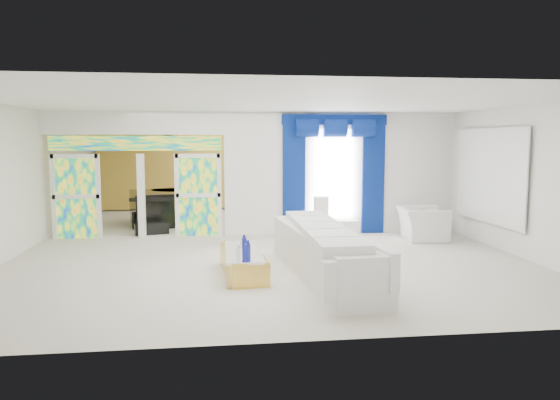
{
  "coord_description": "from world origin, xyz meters",
  "views": [
    {
      "loc": [
        -1.0,
        -11.68,
        2.29
      ],
      "look_at": [
        0.3,
        -1.2,
        1.1
      ],
      "focal_mm": 33.35,
      "sensor_mm": 36.0,
      "label": 1
    }
  ],
  "objects": [
    {
      "name": "floor",
      "position": [
        0.0,
        0.0,
        0.0
      ],
      "size": [
        12.0,
        12.0,
        0.0
      ],
      "primitive_type": "plane",
      "color": "#B7AF9E",
      "rests_on": "ground"
    },
    {
      "name": "dividing_wall",
      "position": [
        2.15,
        1.0,
        1.5
      ],
      "size": [
        5.7,
        0.18,
        3.0
      ],
      "primitive_type": "cube",
      "color": "white",
      "rests_on": "ground"
    },
    {
      "name": "dividing_header",
      "position": [
        -2.85,
        1.0,
        2.73
      ],
      "size": [
        4.3,
        0.18,
        0.55
      ],
      "primitive_type": "cube",
      "color": "white",
      "rests_on": "dividing_wall"
    },
    {
      "name": "stained_panel_left",
      "position": [
        -4.28,
        1.0,
        1.0
      ],
      "size": [
        0.95,
        0.04,
        2.0
      ],
      "primitive_type": "cube",
      "color": "#994C3F",
      "rests_on": "ground"
    },
    {
      "name": "stained_panel_right",
      "position": [
        -1.42,
        1.0,
        1.0
      ],
      "size": [
        0.95,
        0.04,
        2.0
      ],
      "primitive_type": "cube",
      "color": "#994C3F",
      "rests_on": "ground"
    },
    {
      "name": "stained_transom",
      "position": [
        -2.85,
        1.0,
        2.25
      ],
      "size": [
        4.0,
        0.05,
        0.35
      ],
      "primitive_type": "cube",
      "color": "#994C3F",
      "rests_on": "dividing_header"
    },
    {
      "name": "window_pane",
      "position": [
        1.9,
        0.9,
        1.45
      ],
      "size": [
        1.0,
        0.02,
        2.3
      ],
      "primitive_type": "cube",
      "color": "white",
      "rests_on": "dividing_wall"
    },
    {
      "name": "blue_drape_left",
      "position": [
        0.9,
        0.87,
        1.4
      ],
      "size": [
        0.55,
        0.1,
        2.8
      ],
      "primitive_type": "cube",
      "color": "#040C4C",
      "rests_on": "ground"
    },
    {
      "name": "blue_drape_right",
      "position": [
        2.9,
        0.87,
        1.4
      ],
      "size": [
        0.55,
        0.1,
        2.8
      ],
      "primitive_type": "cube",
      "color": "#040C4C",
      "rests_on": "ground"
    },
    {
      "name": "blue_pelmet",
      "position": [
        1.9,
        0.87,
        2.82
      ],
      "size": [
        2.6,
        0.12,
        0.25
      ],
      "primitive_type": "cube",
      "color": "#040C4C",
      "rests_on": "dividing_wall"
    },
    {
      "name": "wall_mirror",
      "position": [
        4.94,
        -1.0,
        1.55
      ],
      "size": [
        0.04,
        2.7,
        1.9
      ],
      "primitive_type": "cube",
      "color": "white",
      "rests_on": "ground"
    },
    {
      "name": "gold_curtains",
      "position": [
        0.0,
        5.9,
        1.5
      ],
      "size": [
        9.7,
        0.12,
        2.9
      ],
      "primitive_type": "cube",
      "color": "gold",
      "rests_on": "ground"
    },
    {
      "name": "white_sofa",
      "position": [
        0.8,
        -3.17,
        0.39
      ],
      "size": [
        1.24,
        4.11,
        0.77
      ],
      "primitive_type": "cube",
      "rotation": [
        0.0,
        0.0,
        0.09
      ],
      "color": "silver",
      "rests_on": "ground"
    },
    {
      "name": "coffee_table",
      "position": [
        -0.55,
        -2.87,
        0.2
      ],
      "size": [
        0.77,
        1.86,
        0.4
      ],
      "primitive_type": "cube",
      "rotation": [
        0.0,
        0.0,
        0.09
      ],
      "color": "gold",
      "rests_on": "ground"
    },
    {
      "name": "console_table",
      "position": [
        1.81,
        0.52,
        0.2
      ],
      "size": [
        1.2,
        0.42,
        0.39
      ],
      "primitive_type": "cube",
      "rotation": [
        0.0,
        0.0,
        -0.04
      ],
      "color": "white",
      "rests_on": "ground"
    },
    {
      "name": "table_lamp",
      "position": [
        1.51,
        0.52,
        0.68
      ],
      "size": [
        0.36,
        0.36,
        0.58
      ],
      "primitive_type": "cylinder",
      "color": "white",
      "rests_on": "console_table"
    },
    {
      "name": "armchair",
      "position": [
        3.79,
        -0.16,
        0.38
      ],
      "size": [
        1.14,
        1.27,
        0.76
      ],
      "primitive_type": "imported",
      "rotation": [
        0.0,
        0.0,
        1.45
      ],
      "color": "silver",
      "rests_on": "ground"
    },
    {
      "name": "grand_piano",
      "position": [
        -2.6,
        2.97,
        0.46
      ],
      "size": [
        1.77,
        2.08,
        0.91
      ],
      "primitive_type": "cube",
      "rotation": [
        0.0,
        0.0,
        0.24
      ],
      "color": "black",
      "rests_on": "ground"
    },
    {
      "name": "piano_bench",
      "position": [
        -2.6,
        1.37,
        0.14
      ],
      "size": [
        0.87,
        0.5,
        0.27
      ],
      "primitive_type": "cube",
      "rotation": [
        0.0,
        0.0,
        0.24
      ],
      "color": "black",
      "rests_on": "ground"
    },
    {
      "name": "tv_console",
      "position": [
        -4.49,
        2.18,
        0.39
      ],
      "size": [
        0.58,
        0.54,
        0.78
      ],
      "primitive_type": "cube",
      "rotation": [
        0.0,
        0.0,
        -0.1
      ],
      "color": "tan",
      "rests_on": "ground"
    },
    {
      "name": "chandelier",
      "position": [
        -2.3,
        3.4,
        2.65
      ],
      "size": [
        0.6,
        0.6,
        0.6
      ],
      "primitive_type": "sphere",
      "color": "gold",
      "rests_on": "ceiling"
    },
    {
      "name": "decanters",
      "position": [
        -0.54,
        -3.05,
        0.5
      ],
      "size": [
        0.22,
        0.98,
        0.25
      ],
      "color": "navy",
      "rests_on": "coffee_table"
    }
  ]
}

